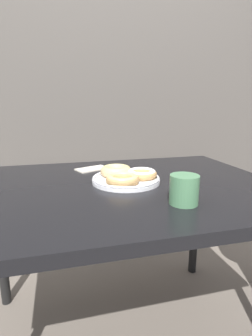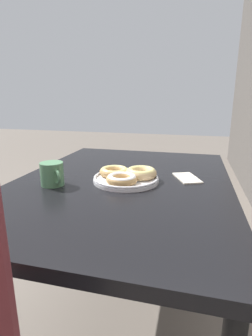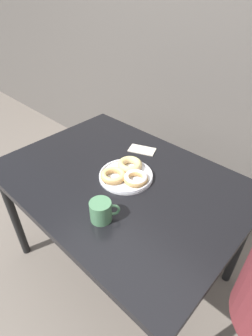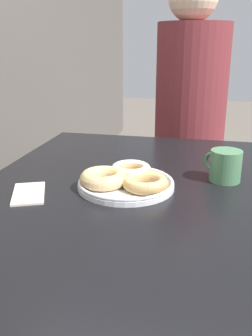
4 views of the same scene
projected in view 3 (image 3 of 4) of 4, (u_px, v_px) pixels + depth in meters
The scene contains 6 objects.
ground_plane at pixel (104, 280), 1.72m from camera, with size 14.00×14.00×0.00m, color #70665B.
wall_back at pixel (229, 38), 1.60m from camera, with size 8.00×0.05×2.60m.
dining_table at pixel (120, 188), 1.40m from camera, with size 1.27×0.92×0.77m.
donut_plate at pixel (126, 173), 1.34m from camera, with size 0.28×0.29×0.06m.
coffee_mug at pixel (101, 211), 1.10m from camera, with size 0.10×0.11×0.10m.
napkin at pixel (142, 150), 1.56m from camera, with size 0.18×0.14×0.01m.
Camera 3 is at (0.75, -0.58, 1.62)m, focal length 28.00 mm.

